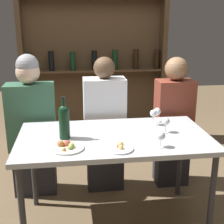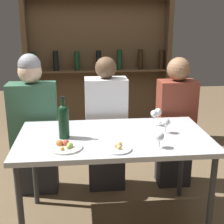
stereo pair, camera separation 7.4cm
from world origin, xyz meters
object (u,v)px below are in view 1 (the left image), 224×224
wine_glass_3 (157,112)px  food_plate_1 (67,147)px  wine_glass_2 (153,114)px  seated_person_center (105,129)px  seated_person_left (32,129)px  wine_glass_1 (166,122)px  wine_glass_0 (161,136)px  food_plate_0 (120,148)px  wine_bottle (64,120)px  seated_person_right (173,125)px

wine_glass_3 → food_plate_1: bearing=-147.8°
wine_glass_2 → wine_glass_3: size_ratio=1.05×
seated_person_center → wine_glass_2: bearing=-45.4°
seated_person_left → wine_glass_3: bearing=-15.5°
wine_glass_1 → seated_person_left: 1.23m
wine_glass_3 → wine_glass_2: bearing=-125.8°
wine_glass_0 → food_plate_0: 0.29m
seated_person_center → food_plate_1: bearing=-113.8°
wine_bottle → wine_glass_2: 0.75m
wine_glass_1 → seated_person_right: (0.25, 0.55, -0.23)m
seated_person_left → seated_person_center: bearing=-0.0°
seated_person_center → seated_person_right: seated_person_center is taller
wine_glass_0 → wine_glass_3: (0.12, 0.53, 0.01)m
wine_glass_3 → food_plate_0: wine_glass_3 is taller
wine_bottle → food_plate_0: wine_bottle is taller
wine_glass_3 → seated_person_right: bearing=49.9°
wine_glass_1 → wine_glass_2: size_ratio=0.92×
wine_bottle → seated_person_left: bearing=118.0°
food_plate_1 → seated_person_left: bearing=112.6°
wine_glass_1 → wine_glass_2: wine_glass_2 is taller
wine_glass_1 → seated_person_center: seated_person_center is taller
wine_glass_1 → food_plate_1: wine_glass_1 is taller
wine_bottle → wine_glass_0: bearing=-20.8°
wine_glass_0 → seated_person_left: 1.28m
wine_glass_2 → seated_person_left: seated_person_left is taller
seated_person_center → seated_person_right: size_ratio=1.01×
wine_glass_1 → food_plate_1: 0.79m
seated_person_left → food_plate_0: bearing=-50.8°
wine_glass_0 → wine_glass_3: 0.54m
wine_bottle → food_plate_1: size_ratio=1.39×
food_plate_0 → seated_person_right: bearing=51.9°
wine_glass_0 → seated_person_center: 0.91m
wine_glass_1 → wine_glass_3: wine_glass_3 is taller
wine_bottle → wine_glass_3: wine_bottle is taller
food_plate_0 → seated_person_right: seated_person_right is taller
food_plate_0 → seated_person_left: size_ratio=0.14×
seated_person_center → food_plate_0: bearing=-89.0°
wine_glass_0 → food_plate_1: (-0.64, 0.05, -0.06)m
wine_glass_3 → wine_bottle: bearing=-160.0°
wine_glass_0 → food_plate_1: bearing=175.2°
wine_glass_0 → wine_glass_2: bearing=81.5°
seated_person_left → seated_person_center: 0.67m
wine_glass_3 → food_plate_1: wine_glass_3 is taller
wine_glass_3 → seated_person_center: 0.56m
wine_glass_2 → wine_glass_3: bearing=54.2°
seated_person_left → seated_person_right: size_ratio=1.04×
food_plate_1 → wine_glass_3: bearing=32.2°
wine_glass_2 → food_plate_0: size_ratio=0.69×
wine_bottle → seated_person_right: 1.21m
wine_glass_1 → food_plate_0: 0.49m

